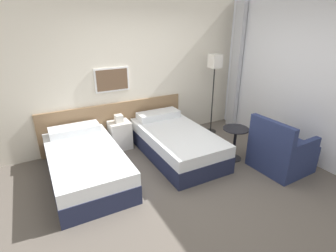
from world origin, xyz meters
TOP-DOWN VIEW (x-y plane):
  - ground_plane at (0.00, 0.00)m, footprint 16.00×16.00m
  - wall_headboard at (-0.03, 1.96)m, footprint 10.00×0.10m
  - wall_window at (2.20, -0.18)m, footprint 0.21×4.43m
  - bed_near_door at (-1.36, 0.94)m, footprint 1.04×1.94m
  - bed_near_window at (0.25, 0.94)m, footprint 1.04×1.94m
  - nightstand at (-0.56, 1.68)m, footprint 0.39×0.34m
  - floor_lamp at (1.44, 1.48)m, footprint 0.24×0.24m
  - side_table at (1.07, 0.32)m, footprint 0.44×0.44m
  - armchair at (1.51, -0.29)m, footprint 0.81×0.82m

SIDE VIEW (x-z plane):
  - ground_plane at x=0.00m, z-range 0.00..0.00m
  - bed_near_door at x=-1.36m, z-range -0.05..0.56m
  - bed_near_window at x=0.25m, z-range -0.05..0.56m
  - nightstand at x=-0.56m, z-range -0.06..0.61m
  - armchair at x=1.51m, z-range -0.16..0.75m
  - side_table at x=1.07m, z-range 0.11..0.70m
  - wall_headboard at x=-0.03m, z-range -0.05..2.65m
  - wall_window at x=2.20m, z-range -0.01..2.69m
  - floor_lamp at x=1.44m, z-range 0.54..2.21m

